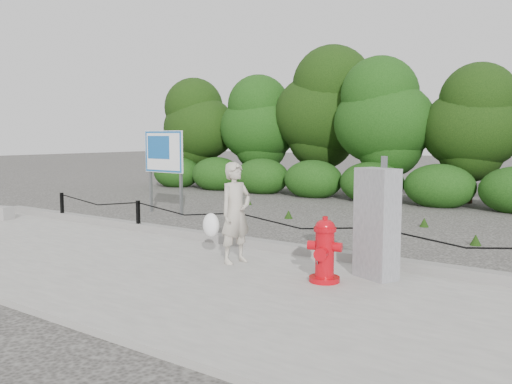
{
  "coord_description": "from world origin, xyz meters",
  "views": [
    {
      "loc": [
        5.58,
        -7.23,
        1.96
      ],
      "look_at": [
        0.23,
        0.2,
        1.0
      ],
      "focal_mm": 38.0,
      "sensor_mm": 36.0,
      "label": 1
    }
  ],
  "objects": [
    {
      "name": "treeline",
      "position": [
        -0.18,
        8.95,
        2.53
      ],
      "size": [
        20.23,
        3.78,
        4.86
      ],
      "color": "black",
      "rests_on": "ground"
    },
    {
      "name": "sidewalk",
      "position": [
        0.0,
        -2.0,
        0.04
      ],
      "size": [
        14.0,
        4.0,
        0.08
      ],
      "primitive_type": "cube",
      "color": "gray",
      "rests_on": "ground"
    },
    {
      "name": "pedestrian",
      "position": [
        0.71,
        -1.02,
        0.81
      ],
      "size": [
        0.71,
        0.6,
        1.49
      ],
      "rotation": [
        0.0,
        0.0,
        1.38
      ],
      "color": "#ABA392",
      "rests_on": "sidewalk"
    },
    {
      "name": "fire_hydrant",
      "position": [
        2.31,
        -1.18,
        0.49
      ],
      "size": [
        0.48,
        0.5,
        0.85
      ],
      "rotation": [
        0.0,
        0.0,
        0.25
      ],
      "color": "#B90610",
      "rests_on": "sidewalk"
    },
    {
      "name": "advertising_sign",
      "position": [
        -4.13,
        2.34,
        1.46
      ],
      "size": [
        1.3,
        0.13,
        2.08
      ],
      "rotation": [
        0.0,
        0.0,
        -0.03
      ],
      "color": "slate",
      "rests_on": "ground"
    },
    {
      "name": "utility_cabinet",
      "position": [
        2.77,
        -0.61,
        0.81
      ],
      "size": [
        0.63,
        0.5,
        1.61
      ],
      "rotation": [
        0.0,
        0.0,
        -0.38
      ],
      "color": "#97979A",
      "rests_on": "sidewalk"
    },
    {
      "name": "ground",
      "position": [
        0.0,
        0.0,
        0.0
      ],
      "size": [
        90.0,
        90.0,
        0.0
      ],
      "primitive_type": "plane",
      "color": "#2D2B28",
      "rests_on": "ground"
    },
    {
      "name": "chain_barrier",
      "position": [
        0.0,
        0.0,
        0.46
      ],
      "size": [
        10.06,
        0.06,
        0.6
      ],
      "color": "black",
      "rests_on": "sidewalk"
    },
    {
      "name": "curb",
      "position": [
        0.0,
        0.05,
        0.15
      ],
      "size": [
        14.0,
        0.22,
        0.14
      ],
      "primitive_type": "cube",
      "color": "slate",
      "rests_on": "sidewalk"
    }
  ]
}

